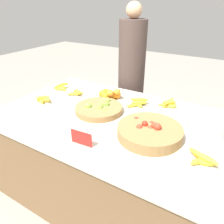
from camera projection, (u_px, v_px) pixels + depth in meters
ground_plane at (112, 189)px, 2.10m from camera, size 12.00×12.00×0.00m
market_table at (112, 157)px, 1.92m from camera, size 1.89×1.19×0.79m
lime_bowl at (99, 109)px, 1.82m from camera, size 0.39×0.39×0.08m
tomato_basket at (149, 132)px, 1.48m from camera, size 0.44×0.44×0.12m
orange_pile at (111, 94)px, 2.05m from camera, size 0.20×0.20×0.11m
metal_bowl at (207, 126)px, 1.55m from camera, size 0.28×0.28×0.08m
price_sign at (81, 138)px, 1.40m from camera, size 0.15×0.02×0.10m
banana_bunch_middle_right at (76, 93)px, 2.15m from camera, size 0.15×0.14×0.05m
banana_bunch_front_left at (61, 87)px, 2.27m from camera, size 0.17×0.16×0.06m
banana_bunch_back_center at (203, 159)px, 1.25m from camera, size 0.19×0.14×0.06m
banana_bunch_middle_left at (169, 104)px, 1.91m from camera, size 0.17×0.17×0.06m
banana_bunch_front_right at (43, 99)px, 2.00m from camera, size 0.17×0.15×0.06m
banana_bunch_front_center at (138, 103)px, 1.92m from camera, size 0.16×0.18×0.06m
vendor_person at (131, 84)px, 2.52m from camera, size 0.30×0.30×1.61m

